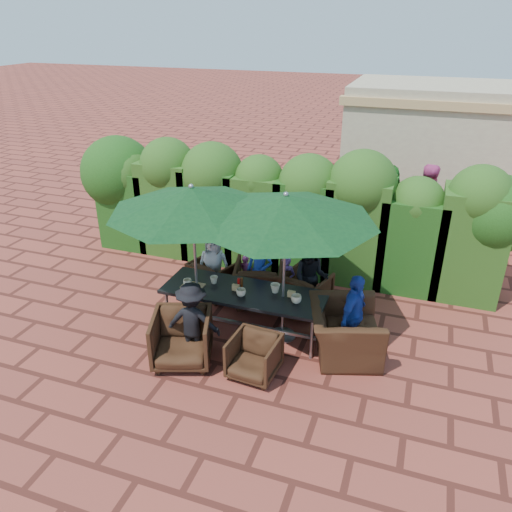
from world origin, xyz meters
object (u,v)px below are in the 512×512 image
(chair_far_right, at_px, (306,290))
(chair_near_left, at_px, (182,336))
(umbrella_left, at_px, (192,200))
(chair_far_mid, at_px, (259,281))
(chair_end_right, at_px, (345,324))
(chair_near_right, at_px, (254,355))
(dining_table, at_px, (244,295))
(umbrella_right, at_px, (286,208))
(chair_far_left, at_px, (214,276))

(chair_far_right, bearing_deg, chair_near_left, 71.21)
(umbrella_left, height_order, chair_far_mid, umbrella_left)
(chair_end_right, bearing_deg, chair_near_right, 112.72)
(dining_table, relative_size, chair_near_left, 3.02)
(umbrella_right, bearing_deg, chair_far_mid, 128.64)
(chair_near_right, relative_size, chair_end_right, 0.57)
(umbrella_right, relative_size, chair_end_right, 2.29)
(chair_near_left, bearing_deg, umbrella_right, 22.73)
(chair_far_right, xyz_separation_m, chair_end_right, (0.87, -1.03, 0.14))
(chair_far_right, height_order, chair_near_right, chair_far_right)
(chair_near_left, height_order, chair_near_right, chair_near_left)
(chair_far_right, bearing_deg, chair_end_right, 145.45)
(dining_table, relative_size, umbrella_right, 0.96)
(chair_far_mid, relative_size, chair_far_right, 1.12)
(chair_far_right, bearing_deg, dining_table, 66.80)
(umbrella_left, height_order, chair_far_right, umbrella_left)
(chair_far_left, xyz_separation_m, chair_end_right, (2.60, -0.99, 0.14))
(umbrella_right, xyz_separation_m, chair_end_right, (1.01, -0.10, -1.69))
(chair_near_left, xyz_separation_m, chair_end_right, (2.24, 1.00, 0.09))
(chair_near_right, xyz_separation_m, chair_end_right, (1.12, 0.95, 0.18))
(umbrella_right, distance_m, chair_end_right, 1.97)
(umbrella_right, relative_size, chair_near_left, 3.14)
(chair_near_left, relative_size, chair_near_right, 1.27)
(umbrella_left, relative_size, umbrella_right, 0.95)
(chair_far_mid, distance_m, chair_near_right, 2.03)
(umbrella_right, relative_size, chair_far_right, 3.54)
(chair_far_left, relative_size, chair_far_mid, 0.88)
(chair_far_left, bearing_deg, chair_far_right, -159.56)
(chair_near_right, bearing_deg, umbrella_left, 149.42)
(chair_far_mid, bearing_deg, dining_table, 80.18)
(dining_table, xyz_separation_m, chair_far_mid, (-0.07, 0.94, -0.24))
(umbrella_right, height_order, chair_near_left, umbrella_right)
(dining_table, xyz_separation_m, umbrella_right, (0.64, 0.05, 1.54))
(dining_table, relative_size, chair_far_right, 3.40)
(chair_far_right, distance_m, chair_end_right, 1.35)
(dining_table, bearing_deg, chair_end_right, -1.61)
(dining_table, xyz_separation_m, umbrella_left, (-0.80, -0.06, 1.54))
(chair_end_right, bearing_deg, chair_far_left, 51.50)
(umbrella_right, distance_m, chair_far_left, 2.58)
(chair_far_right, relative_size, chair_near_left, 0.89)
(chair_far_mid, bearing_deg, umbrella_right, 114.33)
(chair_far_right, xyz_separation_m, chair_near_right, (-0.25, -1.98, -0.04))
(chair_end_right, bearing_deg, umbrella_right, 66.78)
(chair_end_right, bearing_deg, chair_near_left, 96.52)
(umbrella_left, relative_size, chair_far_right, 3.35)
(chair_far_mid, distance_m, chair_end_right, 1.99)
(chair_near_right, bearing_deg, chair_end_right, 44.99)
(chair_far_right, bearing_deg, chair_far_mid, 17.82)
(chair_far_left, height_order, chair_far_right, chair_far_right)
(umbrella_left, xyz_separation_m, chair_end_right, (2.44, 0.02, -1.69))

